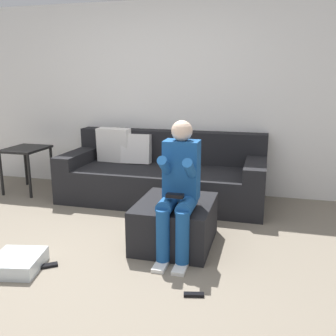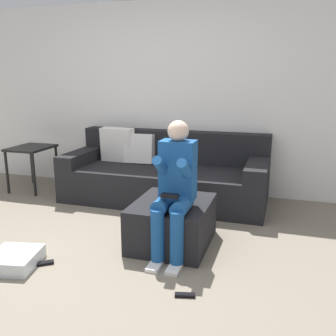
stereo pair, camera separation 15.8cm
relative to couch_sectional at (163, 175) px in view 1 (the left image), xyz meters
name	(u,v)px [view 1 (the left image)]	position (x,y,z in m)	size (l,w,h in m)	color
ground_plane	(83,271)	(-0.11, -1.90, -0.30)	(8.18, 8.18, 0.00)	slate
wall_back	(164,99)	(-0.11, 0.48, 0.90)	(6.29, 0.10, 2.41)	white
couch_sectional	(163,175)	(0.00, 0.00, 0.00)	(2.43, 1.00, 0.84)	black
ottoman	(175,223)	(0.47, -1.23, -0.10)	(0.66, 0.77, 0.40)	black
person_seated	(179,186)	(0.54, -1.42, 0.30)	(0.29, 0.57, 1.14)	#194C8C
storage_bin	(18,263)	(-0.62, -2.02, -0.25)	(0.36, 0.39, 0.11)	silver
side_table	(26,155)	(-1.81, -0.15, 0.19)	(0.47, 0.56, 0.58)	black
remote_near_ottoman	(194,295)	(0.80, -2.03, -0.29)	(0.14, 0.04, 0.02)	black
remote_by_storage_bin	(48,266)	(-0.41, -1.92, -0.29)	(0.15, 0.05, 0.02)	black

